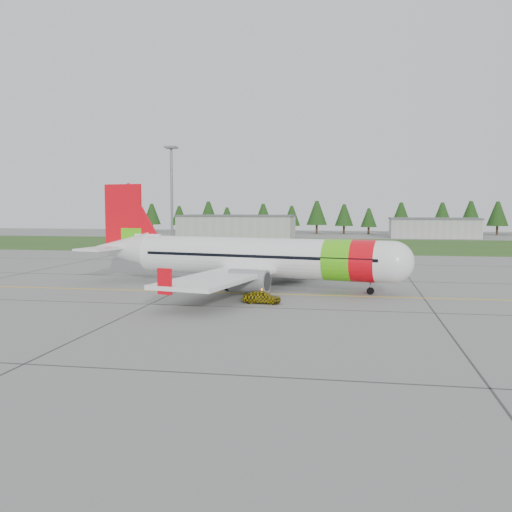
# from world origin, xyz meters

# --- Properties ---
(ground) EXTENTS (320.00, 320.00, 0.00)m
(ground) POSITION_xyz_m (0.00, 0.00, 0.00)
(ground) COLOR gray
(ground) RESTS_ON ground
(aircraft) EXTENTS (37.61, 35.24, 11.51)m
(aircraft) POSITION_xyz_m (-7.65, 12.17, 3.32)
(aircraft) COLOR white
(aircraft) RESTS_ON ground
(follow_me_car) EXTENTS (1.32, 1.52, 3.52)m
(follow_me_car) POSITION_xyz_m (-5.02, 2.28, 1.76)
(follow_me_car) COLOR gold
(follow_me_car) RESTS_ON ground
(service_van) EXTENTS (1.81, 1.75, 4.22)m
(service_van) POSITION_xyz_m (-31.48, 48.59, 2.11)
(service_van) COLOR white
(service_van) RESTS_ON ground
(grass_strip) EXTENTS (320.00, 50.00, 0.03)m
(grass_strip) POSITION_xyz_m (0.00, 82.00, 0.01)
(grass_strip) COLOR #30561E
(grass_strip) RESTS_ON ground
(taxi_guideline) EXTENTS (120.00, 0.25, 0.02)m
(taxi_guideline) POSITION_xyz_m (0.00, 8.00, 0.01)
(taxi_guideline) COLOR gold
(taxi_guideline) RESTS_ON ground
(hangar_west) EXTENTS (32.00, 14.00, 6.00)m
(hangar_west) POSITION_xyz_m (-30.00, 110.00, 3.00)
(hangar_west) COLOR #A8A8A3
(hangar_west) RESTS_ON ground
(hangar_east) EXTENTS (24.00, 12.00, 5.20)m
(hangar_east) POSITION_xyz_m (25.00, 118.00, 2.60)
(hangar_east) COLOR #A8A8A3
(hangar_east) RESTS_ON ground
(floodlight_mast) EXTENTS (0.50, 0.50, 20.00)m
(floodlight_mast) POSITION_xyz_m (-32.00, 58.00, 10.00)
(floodlight_mast) COLOR slate
(floodlight_mast) RESTS_ON ground
(treeline) EXTENTS (160.00, 8.00, 10.00)m
(treeline) POSITION_xyz_m (0.00, 138.00, 5.00)
(treeline) COLOR #1C3F14
(treeline) RESTS_ON ground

